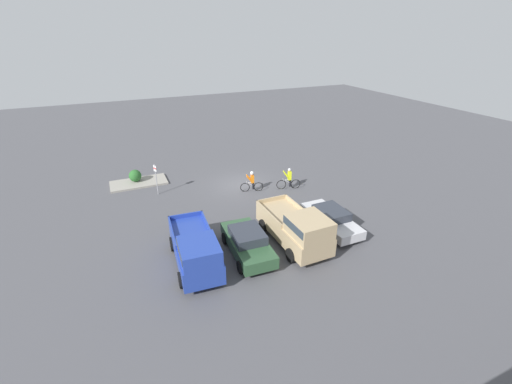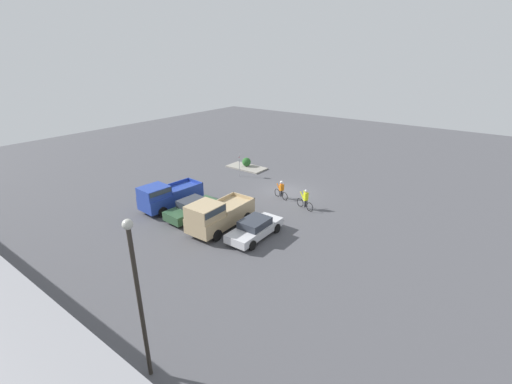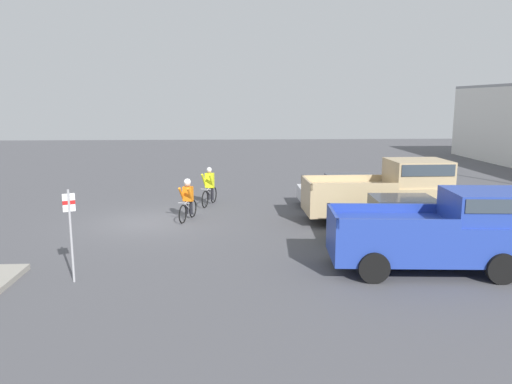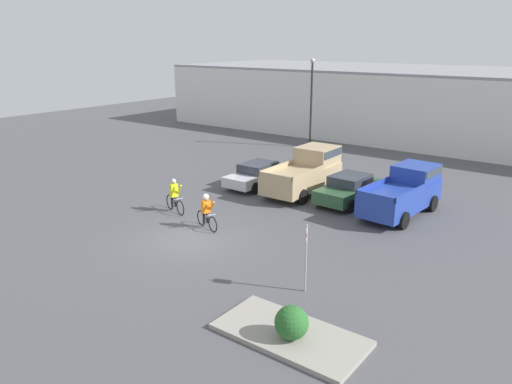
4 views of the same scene
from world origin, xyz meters
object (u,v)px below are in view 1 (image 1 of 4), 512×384
Objects in this scene: cyclist_0 at (252,181)px; cyclist_1 at (289,179)px; sedan_0 at (331,219)px; pickup_truck_0 at (297,227)px; pickup_truck_1 at (196,249)px; sedan_1 at (247,242)px; fire_lane_sign at (156,176)px; shrub at (135,176)px.

cyclist_0 is 0.93× the size of cyclist_1.
sedan_0 is 2.93m from pickup_truck_0.
pickup_truck_0 is 1.02× the size of pickup_truck_1.
cyclist_0 is (-6.17, -7.23, -0.30)m from pickup_truck_1.
cyclist_0 is at bearing -14.57° from cyclist_1.
fire_lane_sign reaches higher than sedan_1.
pickup_truck_0 is 3.22× the size of cyclist_0.
sedan_0 is 5.61m from sedan_1.
sedan_0 is 1.89× the size of fire_lane_sign.
cyclist_1 is at bearing -115.58° from pickup_truck_0.
fire_lane_sign is at bearing -58.70° from pickup_truck_0.
sedan_0 is at bearing 130.24° from shrub.
fire_lane_sign is 3.12m from shrub.
cyclist_1 is at bearing -133.38° from sedan_1.
sedan_1 is 4.63× the size of shrub.
cyclist_1 is 12.02m from shrub.
fire_lane_sign is (9.28, -3.04, 0.61)m from cyclist_1.
shrub is (7.26, -12.63, -0.55)m from pickup_truck_0.
cyclist_0 is at bearing -94.04° from pickup_truck_0.
sedan_1 is (5.60, 0.35, 0.05)m from sedan_0.
cyclist_1 is 1.87× the size of shrub.
pickup_truck_1 is at bearing 2.93° from sedan_0.
shrub is at bearing -82.49° from pickup_truck_1.
cyclist_1 is (-0.48, -6.09, 0.14)m from sedan_0.
pickup_truck_1 is at bearing 1.76° from sedan_1.
fire_lane_sign is at bearing -46.06° from sedan_0.
cyclist_1 is (-8.91, -6.52, -0.31)m from pickup_truck_1.
sedan_0 is 1.01× the size of sedan_1.
sedan_1 is at bearing 110.01° from shrub.
pickup_truck_1 reaches higher than sedan_0.
pickup_truck_0 reaches higher than sedan_0.
cyclist_0 is at bearing -130.47° from pickup_truck_1.
cyclist_0 reaches higher than sedan_1.
fire_lane_sign is (6.01, -9.88, 0.25)m from pickup_truck_0.
pickup_truck_1 is at bearing 49.53° from cyclist_0.
shrub is at bearing -60.10° from pickup_truck_0.
fire_lane_sign is at bearing -87.78° from pickup_truck_1.
sedan_0 is at bearing 85.50° from cyclist_1.
sedan_1 is 8.85m from cyclist_1.
pickup_truck_0 is at bearing 119.90° from shrub.
shrub is (10.53, -5.79, -0.19)m from cyclist_1.
cyclist_0 reaches higher than shrub.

